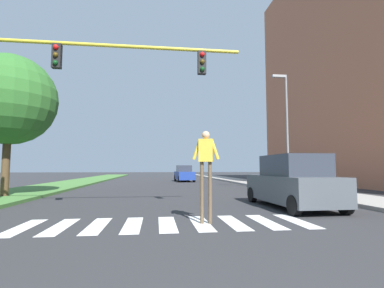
# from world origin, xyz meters

# --- Properties ---
(ground_plane) EXTENTS (140.00, 140.00, 0.00)m
(ground_plane) POSITION_xyz_m (0.00, 30.00, 0.00)
(ground_plane) COLOR #2D2D30
(crosswalk) EXTENTS (7.65, 2.20, 0.01)m
(crosswalk) POSITION_xyz_m (0.00, 8.31, 0.00)
(crosswalk) COLOR silver
(crosswalk) RESTS_ON ground_plane
(median_strip) EXTENTS (4.10, 64.00, 0.15)m
(median_strip) POSITION_xyz_m (-7.90, 28.00, 0.07)
(median_strip) COLOR #477A38
(median_strip) RESTS_ON ground_plane
(tree_mid) EXTENTS (4.45, 4.45, 6.92)m
(tree_mid) POSITION_xyz_m (-7.52, 15.45, 4.83)
(tree_mid) COLOR #4C3823
(tree_mid) RESTS_ON median_strip
(sidewalk_right) EXTENTS (3.00, 64.00, 0.15)m
(sidewalk_right) POSITION_xyz_m (8.71, 28.00, 0.07)
(sidewalk_right) COLOR #9E9991
(sidewalk_right) RESTS_ON ground_plane
(traffic_light_gantry) EXTENTS (8.76, 0.30, 6.00)m
(traffic_light_gantry) POSITION_xyz_m (-3.59, 10.06, 4.36)
(traffic_light_gantry) COLOR gold
(traffic_light_gantry) RESTS_ON median_strip
(street_lamp_right) EXTENTS (1.02, 0.24, 7.50)m
(street_lamp_right) POSITION_xyz_m (8.11, 18.26, 4.59)
(street_lamp_right) COLOR slate
(street_lamp_right) RESTS_ON sidewalk_right
(pedestrian_performer) EXTENTS (0.74, 0.32, 2.49)m
(pedestrian_performer) POSITION_xyz_m (1.03, 8.24, 1.66)
(pedestrian_performer) COLOR brown
(pedestrian_performer) RESTS_ON ground_plane
(suv_crossing) EXTENTS (2.04, 4.64, 1.97)m
(suv_crossing) POSITION_xyz_m (4.79, 10.91, 0.93)
(suv_crossing) COLOR #474C51
(suv_crossing) RESTS_ON ground_plane
(sedan_midblock) EXTENTS (1.96, 4.58, 1.76)m
(sedan_midblock) POSITION_xyz_m (2.77, 32.11, 0.81)
(sedan_midblock) COLOR navy
(sedan_midblock) RESTS_ON ground_plane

